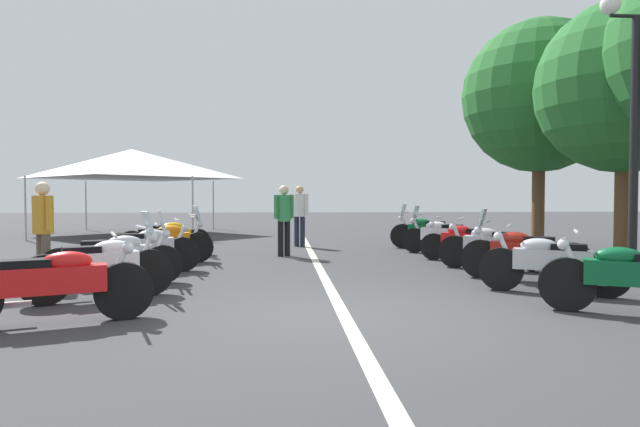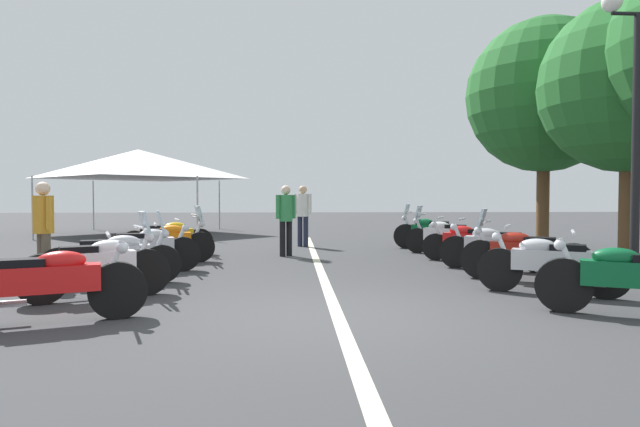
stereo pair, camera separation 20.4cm
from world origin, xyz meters
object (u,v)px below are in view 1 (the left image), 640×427
(motorcycle_left_row_5, at_px, (167,237))
(motorcycle_right_row_2, at_px, (523,253))
(bystander_0, at_px, (43,224))
(motorcycle_left_row_4, at_px, (163,242))
(roadside_tree_1, at_px, (625,87))
(motorcycle_right_row_4, at_px, (467,241))
(motorcycle_left_row_3, at_px, (144,249))
(motorcycle_right_row_1, at_px, (551,263))
(event_tent, at_px, (132,164))
(bystander_1, at_px, (300,211))
(motorcycle_left_row_1, at_px, (101,266))
(motorcycle_right_row_5, at_px, (442,235))
(motorcycle_right_row_0, at_px, (633,277))
(motorcycle_right_row_3, at_px, (493,246))
(motorcycle_left_row_2, at_px, (115,257))
(street_lamp_twin_globe, at_px, (635,86))
(motorcycle_right_row_6, at_px, (426,231))
(bystander_2, at_px, (284,215))
(motorcycle_left_row_0, at_px, (52,284))
(roadside_tree_2, at_px, (540,97))

(motorcycle_left_row_5, bearing_deg, motorcycle_right_row_2, -57.30)
(motorcycle_right_row_2, relative_size, bystander_0, 1.15)
(motorcycle_left_row_4, distance_m, roadside_tree_1, 10.23)
(motorcycle_right_row_4, bearing_deg, motorcycle_left_row_3, 40.04)
(motorcycle_left_row_4, relative_size, motorcycle_right_row_1, 1.14)
(motorcycle_left_row_3, bearing_deg, motorcycle_right_row_2, -30.25)
(motorcycle_right_row_1, bearing_deg, event_tent, -25.21)
(motorcycle_left_row_3, xyz_separation_m, bystander_1, (5.03, -3.07, 0.56))
(motorcycle_left_row_1, relative_size, motorcycle_right_row_5, 0.99)
(motorcycle_right_row_2, bearing_deg, motorcycle_right_row_0, 121.91)
(motorcycle_right_row_3, bearing_deg, motorcycle_left_row_2, 40.56)
(motorcycle_left_row_2, xyz_separation_m, motorcycle_right_row_3, (1.36, -6.80, -0.01))
(event_tent, bearing_deg, motorcycle_right_row_4, -133.31)
(motorcycle_right_row_4, height_order, street_lamp_twin_globe, street_lamp_twin_globe)
(street_lamp_twin_globe, bearing_deg, motorcycle_left_row_5, 62.22)
(motorcycle_right_row_4, distance_m, bystander_0, 8.33)
(motorcycle_left_row_3, xyz_separation_m, motorcycle_right_row_5, (2.89, -6.55, 0.00))
(motorcycle_right_row_6, bearing_deg, motorcycle_right_row_2, 115.39)
(bystander_2, xyz_separation_m, event_tent, (7.84, 5.66, 1.65))
(motorcycle_left_row_1, height_order, motorcycle_right_row_4, motorcycle_left_row_1)
(motorcycle_left_row_2, relative_size, motorcycle_right_row_1, 1.13)
(motorcycle_right_row_2, relative_size, motorcycle_right_row_5, 1.02)
(motorcycle_right_row_1, bearing_deg, motorcycle_left_row_4, -2.93)
(event_tent, bearing_deg, motorcycle_left_row_0, -168.06)
(motorcycle_left_row_4, bearing_deg, motorcycle_right_row_0, -54.89)
(bystander_1, bearing_deg, motorcycle_left_row_2, 177.58)
(event_tent, bearing_deg, roadside_tree_2, -119.72)
(motorcycle_right_row_5, height_order, street_lamp_twin_globe, street_lamp_twin_globe)
(motorcycle_right_row_0, xyz_separation_m, motorcycle_right_row_1, (1.47, 0.26, -0.01))
(motorcycle_right_row_2, xyz_separation_m, street_lamp_twin_globe, (-0.39, -1.67, 2.75))
(motorcycle_left_row_1, bearing_deg, street_lamp_twin_globe, -21.02)
(bystander_2, bearing_deg, bystander_1, 139.64)
(motorcycle_right_row_1, relative_size, bystander_0, 1.13)
(motorcycle_left_row_3, height_order, motorcycle_right_row_5, motorcycle_right_row_5)
(motorcycle_right_row_1, relative_size, roadside_tree_2, 0.31)
(motorcycle_right_row_4, relative_size, roadside_tree_1, 0.34)
(motorcycle_left_row_3, bearing_deg, motorcycle_left_row_2, -113.79)
(motorcycle_left_row_5, relative_size, event_tent, 0.34)
(motorcycle_right_row_2, distance_m, motorcycle_right_row_5, 4.22)
(motorcycle_left_row_2, distance_m, motorcycle_left_row_3, 1.35)
(street_lamp_twin_globe, relative_size, event_tent, 0.79)
(bystander_0, height_order, roadside_tree_1, roadside_tree_1)
(motorcycle_right_row_2, distance_m, bystander_1, 7.33)
(motorcycle_right_row_5, height_order, event_tent, event_tent)
(motorcycle_left_row_0, height_order, motorcycle_right_row_1, motorcycle_left_row_0)
(motorcycle_left_row_1, height_order, motorcycle_right_row_0, motorcycle_left_row_1)
(motorcycle_left_row_0, xyz_separation_m, motorcycle_left_row_3, (3.99, 0.01, -0.00))
(motorcycle_right_row_1, bearing_deg, motorcycle_left_row_2, 18.26)
(motorcycle_left_row_2, distance_m, motorcycle_left_row_5, 4.10)
(bystander_1, bearing_deg, motorcycle_left_row_3, 172.73)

